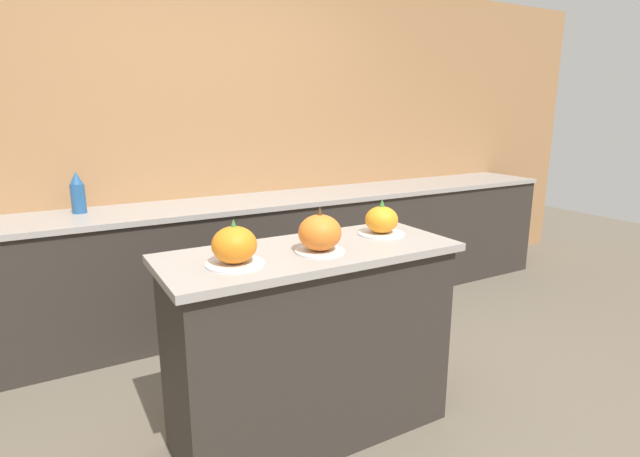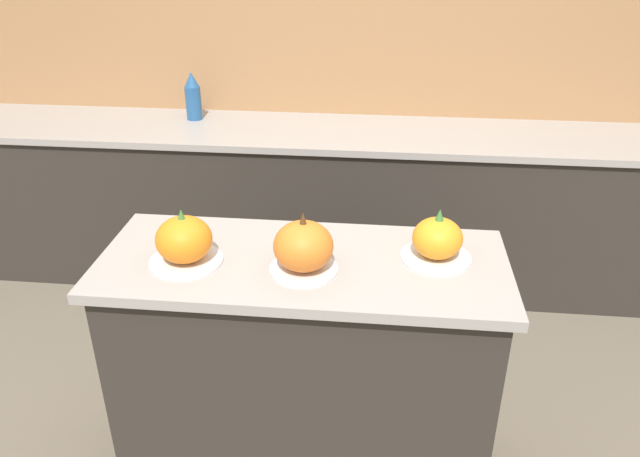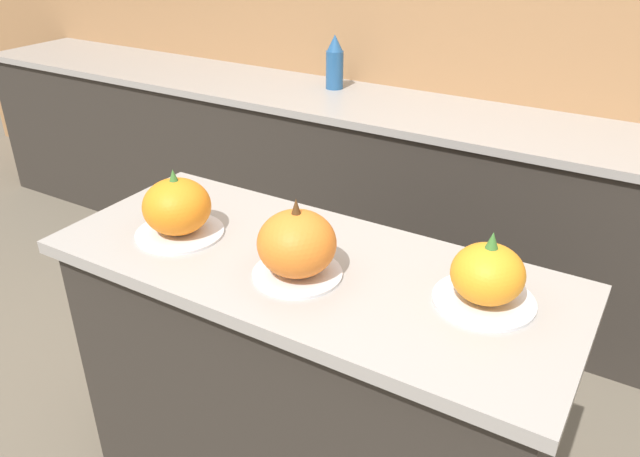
{
  "view_description": "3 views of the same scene",
  "coord_description": "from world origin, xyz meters",
  "px_view_note": "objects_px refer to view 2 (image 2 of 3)",
  "views": [
    {
      "loc": [
        -1.02,
        -1.86,
        1.52
      ],
      "look_at": [
        0.08,
        0.05,
        0.99
      ],
      "focal_mm": 28.0,
      "sensor_mm": 36.0,
      "label": 1
    },
    {
      "loc": [
        0.24,
        -1.73,
        1.93
      ],
      "look_at": [
        0.06,
        0.01,
        1.02
      ],
      "focal_mm": 35.0,
      "sensor_mm": 36.0,
      "label": 2
    },
    {
      "loc": [
        0.71,
        -1.12,
        1.71
      ],
      "look_at": [
        0.01,
        0.05,
        0.99
      ],
      "focal_mm": 35.0,
      "sensor_mm": 36.0,
      "label": 3
    }
  ],
  "objects_px": {
    "pumpkin_cake_left": "(184,241)",
    "pumpkin_cake_center": "(303,247)",
    "bottle_tall": "(193,97)",
    "pumpkin_cake_right": "(437,240)"
  },
  "relations": [
    {
      "from": "pumpkin_cake_left",
      "to": "pumpkin_cake_right",
      "type": "relative_size",
      "value": 1.03
    },
    {
      "from": "pumpkin_cake_left",
      "to": "pumpkin_cake_center",
      "type": "height_order",
      "value": "pumpkin_cake_center"
    },
    {
      "from": "pumpkin_cake_left",
      "to": "pumpkin_cake_center",
      "type": "relative_size",
      "value": 1.09
    },
    {
      "from": "pumpkin_cake_center",
      "to": "pumpkin_cake_right",
      "type": "distance_m",
      "value": 0.43
    },
    {
      "from": "pumpkin_cake_right",
      "to": "bottle_tall",
      "type": "xyz_separation_m",
      "value": [
        -1.23,
        1.48,
        0.02
      ]
    },
    {
      "from": "pumpkin_cake_right",
      "to": "bottle_tall",
      "type": "relative_size",
      "value": 0.88
    },
    {
      "from": "pumpkin_cake_right",
      "to": "bottle_tall",
      "type": "distance_m",
      "value": 1.93
    },
    {
      "from": "pumpkin_cake_left",
      "to": "bottle_tall",
      "type": "bearing_deg",
      "value": 105.26
    },
    {
      "from": "bottle_tall",
      "to": "pumpkin_cake_center",
      "type": "bearing_deg",
      "value": -62.99
    },
    {
      "from": "pumpkin_cake_center",
      "to": "bottle_tall",
      "type": "xyz_separation_m",
      "value": [
        -0.81,
        1.6,
        0.01
      ]
    }
  ]
}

